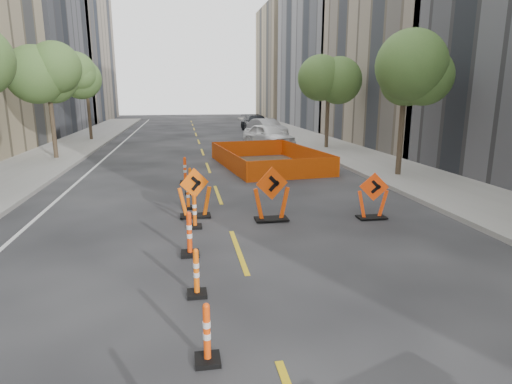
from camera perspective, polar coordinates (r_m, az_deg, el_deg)
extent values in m
plane|color=black|center=(7.07, 2.10, -19.38)|extent=(140.00, 140.00, 0.00)
cube|color=gray|center=(20.90, 19.81, 2.12)|extent=(4.00, 90.00, 0.15)
cube|color=#4C4C51|center=(47.81, -30.15, 15.31)|extent=(12.00, 16.00, 14.00)
cube|color=gray|center=(63.71, -25.28, 17.57)|extent=(12.00, 20.00, 20.00)
cube|color=gray|center=(34.94, 22.88, 17.45)|extent=(12.00, 16.00, 14.00)
cube|color=gray|center=(49.90, 12.54, 20.03)|extent=(12.00, 18.00, 20.00)
cube|color=tan|center=(67.09, 6.30, 16.70)|extent=(12.00, 14.00, 16.00)
cylinder|color=#382B1E|center=(26.89, -25.36, 7.18)|extent=(0.24, 0.24, 3.15)
sphere|color=#406B2E|center=(26.81, -26.00, 13.50)|extent=(2.80, 2.80, 2.80)
cylinder|color=#382B1E|center=(36.60, -21.28, 8.81)|extent=(0.24, 0.24, 3.15)
sphere|color=#406B2E|center=(36.54, -21.67, 13.46)|extent=(2.80, 2.80, 2.80)
cylinder|color=#382B1E|center=(20.39, 18.66, 6.22)|extent=(0.24, 0.24, 3.15)
sphere|color=#406B2E|center=(20.28, 19.30, 14.58)|extent=(2.80, 2.80, 2.80)
cylinder|color=#382B1E|center=(29.54, 9.44, 8.68)|extent=(0.24, 0.24, 3.15)
sphere|color=#406B2E|center=(29.46, 9.67, 14.46)|extent=(2.80, 2.80, 2.80)
imported|color=white|center=(30.65, 1.67, 7.58)|extent=(3.49, 5.12, 1.62)
imported|color=#999A9E|center=(36.86, 1.43, 8.49)|extent=(2.96, 5.05, 1.57)
imported|color=black|center=(42.53, 0.01, 9.15)|extent=(2.64, 5.71, 1.62)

